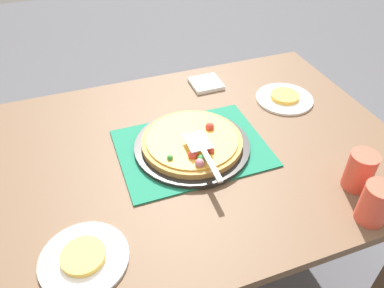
{
  "coord_description": "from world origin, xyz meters",
  "views": [
    {
      "loc": [
        0.32,
        0.88,
        1.56
      ],
      "look_at": [
        0.0,
        0.0,
        0.77
      ],
      "focal_mm": 35.1,
      "sensor_mm": 36.0,
      "label": 1
    }
  ],
  "objects_px": {
    "cup_near": "(375,203)",
    "cup_far": "(360,171)",
    "pizza": "(192,141)",
    "pizza_server": "(203,151)",
    "served_slice_left": "(285,96)",
    "plate_far_right": "(84,259)",
    "plate_near_left": "(284,99)",
    "pizza_pan": "(192,146)",
    "napkin_stack": "(206,84)",
    "served_slice_right": "(83,256)"
  },
  "relations": [
    {
      "from": "cup_near",
      "to": "cup_far",
      "type": "relative_size",
      "value": 1.0
    },
    {
      "from": "pizza",
      "to": "pizza_server",
      "type": "height_order",
      "value": "pizza_server"
    },
    {
      "from": "pizza",
      "to": "served_slice_left",
      "type": "bearing_deg",
      "value": -160.65
    },
    {
      "from": "plate_far_right",
      "to": "cup_far",
      "type": "xyz_separation_m",
      "value": [
        -0.79,
        0.02,
        0.06
      ]
    },
    {
      "from": "plate_near_left",
      "to": "cup_far",
      "type": "distance_m",
      "value": 0.48
    },
    {
      "from": "pizza_pan",
      "to": "plate_far_right",
      "type": "height_order",
      "value": "pizza_pan"
    },
    {
      "from": "pizza_server",
      "to": "napkin_stack",
      "type": "bearing_deg",
      "value": -113.05
    },
    {
      "from": "pizza_server",
      "to": "served_slice_left",
      "type": "bearing_deg",
      "value": -150.54
    },
    {
      "from": "pizza",
      "to": "plate_far_right",
      "type": "distance_m",
      "value": 0.5
    },
    {
      "from": "pizza",
      "to": "plate_near_left",
      "type": "xyz_separation_m",
      "value": [
        -0.44,
        -0.15,
        -0.03
      ]
    },
    {
      "from": "pizza_server",
      "to": "napkin_stack",
      "type": "xyz_separation_m",
      "value": [
        -0.19,
        -0.46,
        -0.06
      ]
    },
    {
      "from": "cup_near",
      "to": "pizza_pan",
      "type": "bearing_deg",
      "value": -51.07
    },
    {
      "from": "pizza",
      "to": "plate_far_right",
      "type": "relative_size",
      "value": 1.5
    },
    {
      "from": "pizza",
      "to": "napkin_stack",
      "type": "relative_size",
      "value": 2.75
    },
    {
      "from": "pizza_pan",
      "to": "pizza",
      "type": "bearing_deg",
      "value": 92.89
    },
    {
      "from": "pizza",
      "to": "cup_near",
      "type": "xyz_separation_m",
      "value": [
        -0.35,
        0.43,
        0.03
      ]
    },
    {
      "from": "pizza_server",
      "to": "served_slice_right",
      "type": "bearing_deg",
      "value": 27.86
    },
    {
      "from": "pizza",
      "to": "plate_far_right",
      "type": "bearing_deg",
      "value": 37.51
    },
    {
      "from": "plate_far_right",
      "to": "pizza_server",
      "type": "xyz_separation_m",
      "value": [
        -0.39,
        -0.21,
        0.07
      ]
    },
    {
      "from": "napkin_stack",
      "to": "pizza",
      "type": "bearing_deg",
      "value": 62.0
    },
    {
      "from": "cup_near",
      "to": "cup_far",
      "type": "height_order",
      "value": "same"
    },
    {
      "from": "served_slice_right",
      "to": "pizza_server",
      "type": "xyz_separation_m",
      "value": [
        -0.39,
        -0.21,
        0.05
      ]
    },
    {
      "from": "pizza_pan",
      "to": "served_slice_left",
      "type": "height_order",
      "value": "served_slice_left"
    },
    {
      "from": "served_slice_right",
      "to": "cup_near",
      "type": "height_order",
      "value": "cup_near"
    },
    {
      "from": "pizza",
      "to": "cup_near",
      "type": "height_order",
      "value": "cup_near"
    },
    {
      "from": "served_slice_left",
      "to": "pizza",
      "type": "bearing_deg",
      "value": 19.35
    },
    {
      "from": "plate_far_right",
      "to": "napkin_stack",
      "type": "distance_m",
      "value": 0.88
    },
    {
      "from": "plate_far_right",
      "to": "served_slice_right",
      "type": "xyz_separation_m",
      "value": [
        0.0,
        0.0,
        0.01
      ]
    },
    {
      "from": "plate_near_left",
      "to": "cup_near",
      "type": "bearing_deg",
      "value": 81.69
    },
    {
      "from": "served_slice_left",
      "to": "cup_far",
      "type": "height_order",
      "value": "cup_far"
    },
    {
      "from": "pizza_pan",
      "to": "pizza_server",
      "type": "height_order",
      "value": "pizza_server"
    },
    {
      "from": "pizza",
      "to": "served_slice_left",
      "type": "height_order",
      "value": "pizza"
    },
    {
      "from": "plate_far_right",
      "to": "cup_near",
      "type": "bearing_deg",
      "value": 169.91
    },
    {
      "from": "pizza",
      "to": "napkin_stack",
      "type": "distance_m",
      "value": 0.41
    },
    {
      "from": "pizza_pan",
      "to": "cup_near",
      "type": "xyz_separation_m",
      "value": [
        -0.35,
        0.44,
        0.05
      ]
    },
    {
      "from": "served_slice_right",
      "to": "cup_near",
      "type": "xyz_separation_m",
      "value": [
        -0.75,
        0.13,
        0.04
      ]
    },
    {
      "from": "plate_near_left",
      "to": "plate_far_right",
      "type": "bearing_deg",
      "value": 28.72
    },
    {
      "from": "plate_far_right",
      "to": "served_slice_left",
      "type": "distance_m",
      "value": 0.95
    },
    {
      "from": "served_slice_left",
      "to": "pizza_server",
      "type": "bearing_deg",
      "value": 29.46
    },
    {
      "from": "served_slice_right",
      "to": "napkin_stack",
      "type": "bearing_deg",
      "value": -131.43
    },
    {
      "from": "pizza",
      "to": "pizza_server",
      "type": "xyz_separation_m",
      "value": [
        0.0,
        0.09,
        0.04
      ]
    },
    {
      "from": "pizza",
      "to": "pizza_server",
      "type": "distance_m",
      "value": 0.1
    },
    {
      "from": "cup_near",
      "to": "pizza_server",
      "type": "distance_m",
      "value": 0.49
    },
    {
      "from": "plate_near_left",
      "to": "pizza_server",
      "type": "height_order",
      "value": "pizza_server"
    },
    {
      "from": "pizza",
      "to": "served_slice_right",
      "type": "bearing_deg",
      "value": 37.51
    },
    {
      "from": "served_slice_right",
      "to": "pizza_server",
      "type": "relative_size",
      "value": 0.48
    },
    {
      "from": "cup_near",
      "to": "plate_near_left",
      "type": "bearing_deg",
      "value": -98.31
    },
    {
      "from": "pizza",
      "to": "plate_near_left",
      "type": "height_order",
      "value": "pizza"
    },
    {
      "from": "pizza_server",
      "to": "cup_near",
      "type": "bearing_deg",
      "value": 136.3
    },
    {
      "from": "plate_near_left",
      "to": "served_slice_right",
      "type": "xyz_separation_m",
      "value": [
        0.83,
        0.46,
        0.01
      ]
    }
  ]
}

